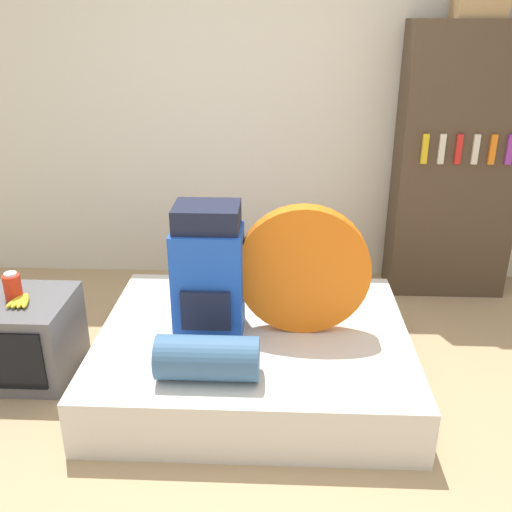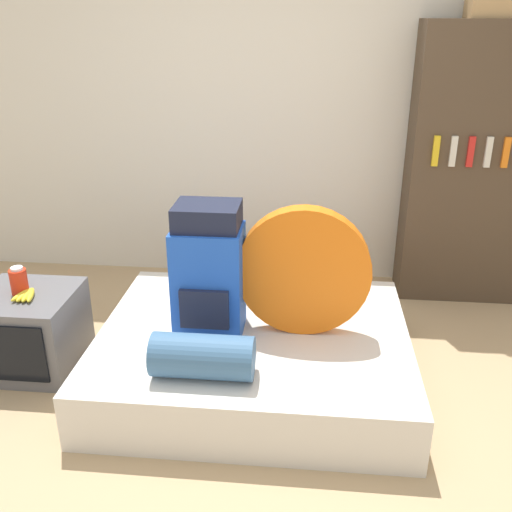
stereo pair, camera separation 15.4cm
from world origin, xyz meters
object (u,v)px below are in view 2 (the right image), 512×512
Objects in this scene: canister at (19,281)px; cardboard_box at (494,3)px; sleeping_roll at (203,356)px; television at (30,330)px; tent_bag at (304,271)px; backpack at (209,272)px; bookshelf at (469,168)px.

canister is 0.52× the size of cardboard_box.
sleeping_roll is 1.24m from canister.
television is (-1.12, 0.45, -0.19)m from sleeping_roll.
cardboard_box is at bearing 24.30° from canister.
cardboard_box reaches higher than canister.
tent_bag is 1.61m from canister.
backpack is at bearing 95.34° from sleeping_roll.
tent_bag is 2.31× the size of cardboard_box.
cardboard_box is (2.69, 1.24, 1.77)m from television.
television is 3.06m from bookshelf.
tent_bag reaches higher than canister.
sleeping_roll is at bearing -84.66° from backpack.
sleeping_roll is 1.59× the size of cardboard_box.
sleeping_roll is at bearing -22.28° from canister.
tent_bag is at bearing -132.66° from cardboard_box.
backpack is 1.33× the size of television.
cardboard_box is (-0.00, -0.02, 1.05)m from bookshelf.
backpack is at bearing -174.92° from tent_bag.
bookshelf is 1.05m from cardboard_box.
tent_bag reaches higher than sleeping_roll.
bookshelf is (1.11, 1.22, 0.29)m from tent_bag.
television is 0.31m from canister.
cardboard_box is at bearing 24.72° from television.
backpack reaches higher than television.
backpack is at bearing -141.95° from bookshelf.
bookshelf is at bearing 25.02° from television.
backpack is 1.11m from canister.
cardboard_box is at bearing -98.07° from bookshelf.
backpack is 2.08m from bookshelf.
television is 0.28× the size of bookshelf.
tent_bag is 1.32× the size of television.
backpack is 2.45m from cardboard_box.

